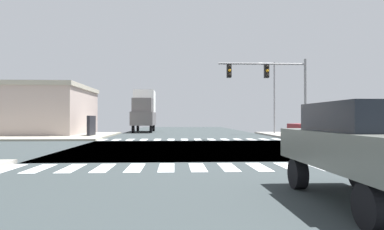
{
  "coord_description": "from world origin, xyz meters",
  "views": [
    {
      "loc": [
        -1.5,
        -18.5,
        1.58
      ],
      "look_at": [
        0.04,
        11.85,
        1.87
      ],
      "focal_mm": 32.55,
      "sensor_mm": 36.0,
      "label": 1
    }
  ],
  "objects_px": {
    "bank_building": "(14,110)",
    "sedan_crossing_2": "(341,129)",
    "street_lamp": "(272,90)",
    "box_truck_middle_2": "(144,110)",
    "traffic_signal_mast": "(271,80)",
    "sedan_farside_1": "(364,144)"
  },
  "relations": [
    {
      "from": "street_lamp",
      "to": "box_truck_middle_2",
      "type": "relative_size",
      "value": 0.98
    },
    {
      "from": "traffic_signal_mast",
      "to": "box_truck_middle_2",
      "type": "height_order",
      "value": "traffic_signal_mast"
    },
    {
      "from": "street_lamp",
      "to": "box_truck_middle_2",
      "type": "bearing_deg",
      "value": 151.86
    },
    {
      "from": "box_truck_middle_2",
      "to": "bank_building",
      "type": "bearing_deg",
      "value": 29.23
    },
    {
      "from": "bank_building",
      "to": "sedan_crossing_2",
      "type": "bearing_deg",
      "value": -39.84
    },
    {
      "from": "sedan_farside_1",
      "to": "sedan_crossing_2",
      "type": "height_order",
      "value": "same"
    },
    {
      "from": "street_lamp",
      "to": "sedan_farside_1",
      "type": "xyz_separation_m",
      "value": [
        -6.02,
        -27.32,
        -3.19
      ]
    },
    {
      "from": "traffic_signal_mast",
      "to": "sedan_farside_1",
      "type": "bearing_deg",
      "value": -100.86
    },
    {
      "from": "traffic_signal_mast",
      "to": "box_truck_middle_2",
      "type": "relative_size",
      "value": 0.93
    },
    {
      "from": "sedan_crossing_2",
      "to": "box_truck_middle_2",
      "type": "distance_m",
      "value": 27.78
    },
    {
      "from": "street_lamp",
      "to": "sedan_crossing_2",
      "type": "height_order",
      "value": "street_lamp"
    },
    {
      "from": "traffic_signal_mast",
      "to": "sedan_crossing_2",
      "type": "xyz_separation_m",
      "value": [
        0.14,
        -10.72,
        -3.37
      ]
    },
    {
      "from": "sedan_crossing_2",
      "to": "box_truck_middle_2",
      "type": "height_order",
      "value": "box_truck_middle_2"
    },
    {
      "from": "traffic_signal_mast",
      "to": "sedan_farside_1",
      "type": "relative_size",
      "value": 1.56
    },
    {
      "from": "sedan_farside_1",
      "to": "sedan_crossing_2",
      "type": "distance_m",
      "value": 9.58
    },
    {
      "from": "traffic_signal_mast",
      "to": "bank_building",
      "type": "height_order",
      "value": "traffic_signal_mast"
    },
    {
      "from": "street_lamp",
      "to": "sedan_crossing_2",
      "type": "relative_size",
      "value": 1.65
    },
    {
      "from": "traffic_signal_mast",
      "to": "sedan_crossing_2",
      "type": "distance_m",
      "value": 11.24
    },
    {
      "from": "street_lamp",
      "to": "bank_building",
      "type": "xyz_separation_m",
      "value": [
        -24.82,
        0.36,
        -1.95
      ]
    },
    {
      "from": "traffic_signal_mast",
      "to": "street_lamp",
      "type": "height_order",
      "value": "street_lamp"
    },
    {
      "from": "traffic_signal_mast",
      "to": "sedan_farside_1",
      "type": "distance_m",
      "value": 20.12
    },
    {
      "from": "sedan_crossing_2",
      "to": "box_truck_middle_2",
      "type": "bearing_deg",
      "value": 23.07
    }
  ]
}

